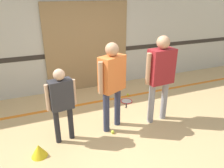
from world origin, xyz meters
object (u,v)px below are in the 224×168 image
at_px(person_instructor, 112,78).
at_px(person_student_left, 61,98).
at_px(tennis_ball_by_spare_racket, 128,95).
at_px(person_student_right, 161,71).
at_px(racket_spare_on_floor, 126,101).
at_px(tennis_ball_near_instructor, 113,132).
at_px(training_cone, 39,151).

height_order(person_instructor, person_student_left, person_instructor).
bearing_deg(tennis_ball_by_spare_racket, person_instructor, -127.83).
relative_size(person_student_left, person_student_right, 0.77).
xyz_separation_m(racket_spare_on_floor, tennis_ball_by_spare_racket, (0.18, 0.30, 0.02)).
height_order(person_instructor, tennis_ball_near_instructor, person_instructor).
xyz_separation_m(person_student_right, racket_spare_on_floor, (-0.25, 0.98, -1.11)).
bearing_deg(person_student_left, person_instructor, -4.16).
height_order(racket_spare_on_floor, training_cone, training_cone).
bearing_deg(training_cone, person_instructor, 13.04).
bearing_deg(racket_spare_on_floor, person_instructor, -12.49).
distance_m(tennis_ball_near_instructor, tennis_ball_by_spare_racket, 1.71).
distance_m(person_student_left, tennis_ball_near_instructor, 1.23).
bearing_deg(tennis_ball_near_instructor, racket_spare_on_floor, 53.47).
height_order(person_instructor, person_student_right, person_student_right).
relative_size(person_student_left, training_cone, 5.15).
bearing_deg(tennis_ball_by_spare_racket, tennis_ball_near_instructor, -125.40).
relative_size(racket_spare_on_floor, training_cone, 1.87).
bearing_deg(person_instructor, racket_spare_on_floor, 25.23).
relative_size(person_student_left, tennis_ball_by_spare_racket, 21.20).
distance_m(person_student_right, tennis_ball_by_spare_racket, 1.68).
bearing_deg(person_student_left, person_student_right, -8.46).
relative_size(person_instructor, tennis_ball_by_spare_racket, 26.44).
xyz_separation_m(person_student_right, tennis_ball_near_instructor, (-1.06, -0.12, -1.09)).
bearing_deg(person_student_right, person_student_left, -5.16).
xyz_separation_m(person_instructor, person_student_left, (-0.96, -0.05, -0.21)).
bearing_deg(person_student_left, tennis_ball_by_spare_racket, 26.02).
xyz_separation_m(person_student_left, tennis_ball_by_spare_racket, (1.89, 1.25, -0.83)).
distance_m(tennis_ball_near_instructor, training_cone, 1.39).
height_order(person_student_left, training_cone, person_student_left).
bearing_deg(racket_spare_on_floor, person_student_right, 41.51).
bearing_deg(person_student_right, training_cone, 1.61).
height_order(person_student_left, tennis_ball_near_instructor, person_student_left).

